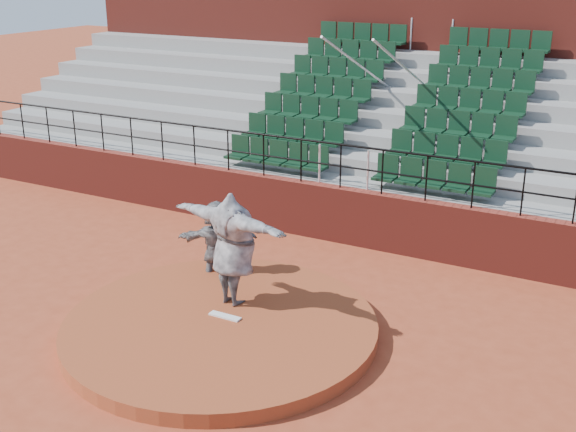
# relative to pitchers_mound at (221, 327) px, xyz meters

# --- Properties ---
(ground) EXTENTS (90.00, 90.00, 0.00)m
(ground) POSITION_rel_pitchers_mound_xyz_m (0.00, 0.00, -0.12)
(ground) COLOR #A24124
(ground) RESTS_ON ground
(pitchers_mound) EXTENTS (5.50, 5.50, 0.25)m
(pitchers_mound) POSITION_rel_pitchers_mound_xyz_m (0.00, 0.00, 0.00)
(pitchers_mound) COLOR #9A4322
(pitchers_mound) RESTS_ON ground
(pitching_rubber) EXTENTS (0.60, 0.15, 0.03)m
(pitching_rubber) POSITION_rel_pitchers_mound_xyz_m (0.00, 0.15, 0.14)
(pitching_rubber) COLOR white
(pitching_rubber) RESTS_ON pitchers_mound
(boundary_wall) EXTENTS (24.00, 0.30, 1.30)m
(boundary_wall) POSITION_rel_pitchers_mound_xyz_m (0.00, 5.00, 0.53)
(boundary_wall) COLOR maroon
(boundary_wall) RESTS_ON ground
(wall_railing) EXTENTS (24.04, 0.05, 1.03)m
(wall_railing) POSITION_rel_pitchers_mound_xyz_m (0.00, 5.00, 1.90)
(wall_railing) COLOR black
(wall_railing) RESTS_ON boundary_wall
(seating_deck) EXTENTS (24.00, 5.97, 4.63)m
(seating_deck) POSITION_rel_pitchers_mound_xyz_m (0.00, 8.65, 1.31)
(seating_deck) COLOR gray
(seating_deck) RESTS_ON ground
(press_box_facade) EXTENTS (24.00, 3.00, 7.10)m
(press_box_facade) POSITION_rel_pitchers_mound_xyz_m (0.00, 12.60, 3.43)
(press_box_facade) COLOR maroon
(press_box_facade) RESTS_ON ground
(pitcher) EXTENTS (2.69, 1.20, 2.12)m
(pitcher) POSITION_rel_pitchers_mound_xyz_m (-0.17, 0.72, 1.19)
(pitcher) COLOR black
(pitcher) RESTS_ON pitchers_mound
(fielder) EXTENTS (1.65, 1.19, 1.72)m
(fielder) POSITION_rel_pitchers_mound_xyz_m (-1.23, 1.78, 0.74)
(fielder) COLOR black
(fielder) RESTS_ON ground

